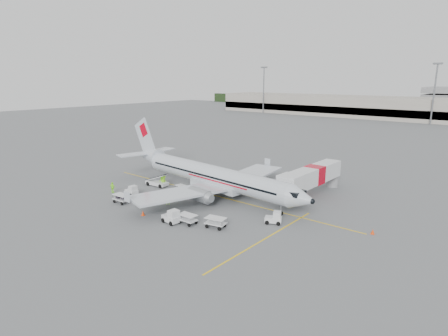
{
  "coord_description": "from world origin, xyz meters",
  "views": [
    {
      "loc": [
        34.17,
        -39.61,
        16.72
      ],
      "look_at": [
        0.0,
        2.0,
        3.8
      ],
      "focal_mm": 30.0,
      "sensor_mm": 36.0,
      "label": 1
    }
  ],
  "objects_px": {
    "tug_fore": "(273,217)",
    "tug_mid": "(171,216)",
    "jet_bridge": "(314,181)",
    "belt_loader": "(157,178)",
    "tug_aft": "(131,190)",
    "aircraft": "(214,162)"
  },
  "relations": [
    {
      "from": "tug_mid",
      "to": "tug_aft",
      "type": "height_order",
      "value": "tug_mid"
    },
    {
      "from": "tug_fore",
      "to": "tug_aft",
      "type": "relative_size",
      "value": 1.0
    },
    {
      "from": "tug_aft",
      "to": "jet_bridge",
      "type": "bearing_deg",
      "value": 42.49
    },
    {
      "from": "aircraft",
      "to": "tug_aft",
      "type": "height_order",
      "value": "aircraft"
    },
    {
      "from": "jet_bridge",
      "to": "tug_mid",
      "type": "height_order",
      "value": "jet_bridge"
    },
    {
      "from": "aircraft",
      "to": "tug_mid",
      "type": "distance_m",
      "value": 12.64
    },
    {
      "from": "aircraft",
      "to": "tug_mid",
      "type": "relative_size",
      "value": 16.4
    },
    {
      "from": "jet_bridge",
      "to": "tug_mid",
      "type": "xyz_separation_m",
      "value": [
        -8.21,
        -20.53,
        -1.36
      ]
    },
    {
      "from": "aircraft",
      "to": "tug_mid",
      "type": "xyz_separation_m",
      "value": [
        3.25,
        -11.51,
        -4.1
      ]
    },
    {
      "from": "aircraft",
      "to": "tug_fore",
      "type": "xyz_separation_m",
      "value": [
        12.73,
        -3.98,
        -4.19
      ]
    },
    {
      "from": "jet_bridge",
      "to": "tug_aft",
      "type": "xyz_separation_m",
      "value": [
        -20.74,
        -16.79,
        -1.45
      ]
    },
    {
      "from": "belt_loader",
      "to": "tug_mid",
      "type": "distance_m",
      "value": 16.31
    },
    {
      "from": "tug_mid",
      "to": "tug_fore",
      "type": "bearing_deg",
      "value": 43.42
    },
    {
      "from": "tug_mid",
      "to": "aircraft",
      "type": "bearing_deg",
      "value": 110.7
    },
    {
      "from": "tug_aft",
      "to": "tug_mid",
      "type": "bearing_deg",
      "value": -13.12
    },
    {
      "from": "aircraft",
      "to": "tug_aft",
      "type": "bearing_deg",
      "value": -134.57
    },
    {
      "from": "aircraft",
      "to": "tug_mid",
      "type": "height_order",
      "value": "aircraft"
    },
    {
      "from": "belt_loader",
      "to": "tug_aft",
      "type": "bearing_deg",
      "value": -87.33
    },
    {
      "from": "jet_bridge",
      "to": "belt_loader",
      "type": "height_order",
      "value": "jet_bridge"
    },
    {
      "from": "tug_fore",
      "to": "tug_mid",
      "type": "xyz_separation_m",
      "value": [
        -9.48,
        -7.54,
        0.09
      ]
    },
    {
      "from": "belt_loader",
      "to": "tug_aft",
      "type": "xyz_separation_m",
      "value": [
        0.82,
        -5.61,
        -0.58
      ]
    },
    {
      "from": "tug_mid",
      "to": "tug_aft",
      "type": "xyz_separation_m",
      "value": [
        -12.53,
        3.74,
        -0.09
      ]
    }
  ]
}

